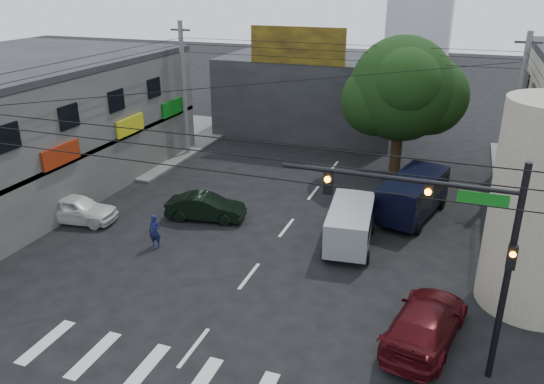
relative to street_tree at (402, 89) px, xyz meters
The scene contains 14 objects.
ground 18.30m from the street_tree, 103.24° to the right, with size 160.00×160.00×0.00m, color black.
sidewalk_far_left 22.67m from the street_tree, behind, with size 16.00×16.00×0.15m, color #514F4C.
building_far 12.29m from the street_tree, 131.63° to the left, with size 14.00×10.00×6.00m, color #232326.
billboard 9.17m from the street_tree, 152.86° to the left, with size 7.00×0.30×2.60m, color olive.
street_tree is the anchor object (origin of this frame).
traffic_gantry 18.42m from the street_tree, 78.01° to the right, with size 7.10×0.35×7.20m.
utility_pole_far_left 14.56m from the street_tree, behind, with size 0.32×0.32×9.20m, color #59595B.
utility_pole_far_right 6.63m from the street_tree, ahead, with size 0.32×0.32×9.20m, color #59595B.
dark_sedan 14.18m from the street_tree, 128.53° to the right, with size 4.29×2.15×1.35m, color black.
white_compact 20.04m from the street_tree, 138.12° to the right, with size 4.46×2.32×1.45m, color silver.
maroon_sedan 17.85m from the street_tree, 78.67° to the right, with size 3.01×5.42×1.49m, color #3E080C.
silver_minivan 11.70m from the street_tree, 93.24° to the right, with size 2.38×4.74×1.96m, color #A1A3A8, non-canonical shape.
navy_van 7.92m from the street_tree, 74.43° to the right, with size 3.36×5.87×2.21m, color black, non-canonical shape.
traffic_officer 17.40m from the street_tree, 123.00° to the right, with size 0.62×0.42×1.64m, color #12183F.
Camera 1 is at (7.62, -16.04, 11.83)m, focal length 35.00 mm.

